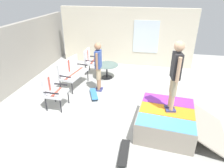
% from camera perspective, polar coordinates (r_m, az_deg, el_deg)
% --- Properties ---
extents(ground_plane, '(12.00, 12.00, 0.10)m').
position_cam_1_polar(ground_plane, '(6.35, 3.14, -6.71)').
color(ground_plane, '#A8A8A3').
extents(back_wall_cinderblock, '(9.00, 0.20, 2.21)m').
position_cam_1_polar(back_wall_cinderblock, '(7.46, -28.70, 5.03)').
color(back_wall_cinderblock, gray).
rests_on(back_wall_cinderblock, ground_plane).
extents(house_facade, '(0.23, 6.00, 2.55)m').
position_cam_1_polar(house_facade, '(9.40, 4.05, 13.15)').
color(house_facade, beige).
rests_on(house_facade, ground_plane).
extents(skate_ramp, '(1.75, 2.26, 0.59)m').
position_cam_1_polar(skate_ramp, '(5.41, 15.26, -9.85)').
color(skate_ramp, gray).
rests_on(skate_ramp, ground_plane).
extents(patio_bench, '(1.32, 0.74, 1.02)m').
position_cam_1_polar(patio_bench, '(7.47, -11.44, 3.82)').
color(patio_bench, black).
rests_on(patio_bench, ground_plane).
extents(patio_chair_near_house, '(0.63, 0.56, 1.02)m').
position_cam_1_polar(patio_chair_near_house, '(8.52, -6.26, 7.02)').
color(patio_chair_near_house, black).
rests_on(patio_chair_near_house, ground_plane).
extents(patio_chair_by_wall, '(0.63, 0.56, 1.02)m').
position_cam_1_polar(patio_chair_by_wall, '(6.26, -16.48, -1.34)').
color(patio_chair_by_wall, black).
rests_on(patio_chair_by_wall, ground_plane).
extents(patio_table, '(0.90, 0.90, 0.57)m').
position_cam_1_polar(patio_table, '(8.05, -1.47, 4.42)').
color(patio_table, black).
rests_on(patio_table, ground_plane).
extents(person_watching, '(0.48, 0.25, 1.72)m').
position_cam_1_polar(person_watching, '(6.86, -3.91, 5.79)').
color(person_watching, navy).
rests_on(person_watching, ground_plane).
extents(person_skater, '(0.47, 0.28, 1.74)m').
position_cam_1_polar(person_skater, '(4.84, 17.55, 3.24)').
color(person_skater, navy).
rests_on(person_skater, skate_ramp).
extents(skateboard_by_bench, '(0.81, 0.50, 0.10)m').
position_cam_1_polar(skateboard_by_bench, '(6.85, -5.17, -2.82)').
color(skateboard_by_bench, '#3372B2').
rests_on(skateboard_by_bench, ground_plane).
extents(skateboard_spare, '(0.81, 0.22, 0.10)m').
position_cam_1_polar(skateboard_spare, '(4.69, 3.42, -18.77)').
color(skateboard_spare, black).
rests_on(skateboard_spare, ground_plane).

